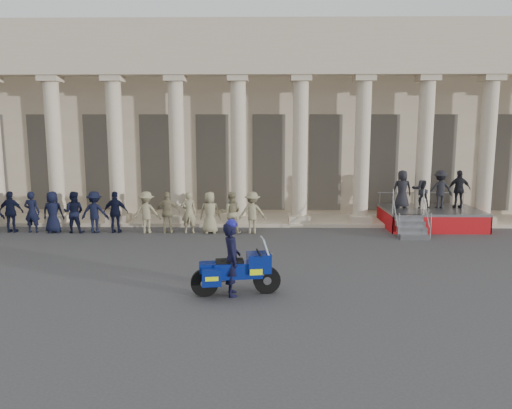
% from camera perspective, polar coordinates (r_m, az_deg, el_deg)
% --- Properties ---
extents(ground, '(90.00, 90.00, 0.00)m').
position_cam_1_polar(ground, '(13.97, -9.09, -8.84)').
color(ground, '#39393B').
rests_on(ground, ground).
extents(building, '(40.00, 12.50, 9.00)m').
position_cam_1_polar(building, '(27.93, -4.02, 9.57)').
color(building, '#BEAB8F').
rests_on(building, ground).
extents(officer_rank, '(17.34, 0.63, 1.67)m').
position_cam_1_polar(officer_rank, '(21.57, -22.65, -0.80)').
color(officer_rank, black).
rests_on(officer_rank, ground).
extents(reviewing_stand, '(3.91, 3.83, 2.40)m').
position_cam_1_polar(reviewing_stand, '(22.12, 19.28, 0.73)').
color(reviewing_stand, gray).
rests_on(reviewing_stand, ground).
extents(motorcycle, '(2.28, 1.04, 1.47)m').
position_cam_1_polar(motorcycle, '(12.71, -2.22, -7.54)').
color(motorcycle, black).
rests_on(motorcycle, ground).
extents(rider, '(0.55, 0.75, 1.97)m').
position_cam_1_polar(rider, '(12.61, -2.80, -6.10)').
color(rider, black).
rests_on(rider, ground).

